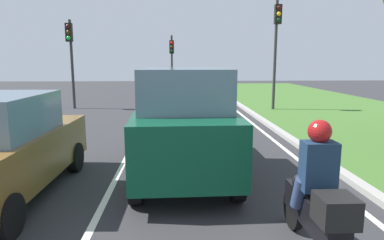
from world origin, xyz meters
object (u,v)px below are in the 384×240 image
traffic_light_overhead_left (70,48)px  traffic_light_far_median (172,56)px  rider_person (318,165)px  traffic_light_near_right (277,37)px  motorcycle (316,215)px  car_suv_ahead (183,121)px

traffic_light_overhead_left → traffic_light_far_median: bearing=52.3°
rider_person → traffic_light_near_right: traffic_light_near_right is taller
motorcycle → traffic_light_far_median: bearing=95.6°
car_suv_ahead → rider_person: car_suv_ahead is taller
motorcycle → traffic_light_near_right: size_ratio=0.36×
car_suv_ahead → traffic_light_far_median: 17.18m
rider_person → traffic_light_overhead_left: size_ratio=0.26×
traffic_light_near_right → traffic_light_far_median: traffic_light_near_right is taller
traffic_light_near_right → traffic_light_overhead_left: 10.21m
traffic_light_near_right → traffic_light_overhead_left: bearing=173.2°
rider_person → traffic_light_far_median: traffic_light_far_median is taller
traffic_light_overhead_left → rider_person: bearing=-63.4°
car_suv_ahead → traffic_light_far_median: size_ratio=1.08×
motorcycle → rider_person: bearing=89.7°
rider_person → traffic_light_far_median: bearing=95.6°
car_suv_ahead → motorcycle: bearing=-66.0°
car_suv_ahead → traffic_light_overhead_left: 12.03m
motorcycle → traffic_light_near_right: 13.41m
car_suv_ahead → traffic_light_overhead_left: (-5.38, 10.59, 1.89)m
motorcycle → traffic_light_near_right: traffic_light_near_right is taller
motorcycle → traffic_light_overhead_left: (-6.93, 13.87, 2.49)m
motorcycle → rider_person: 0.62m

